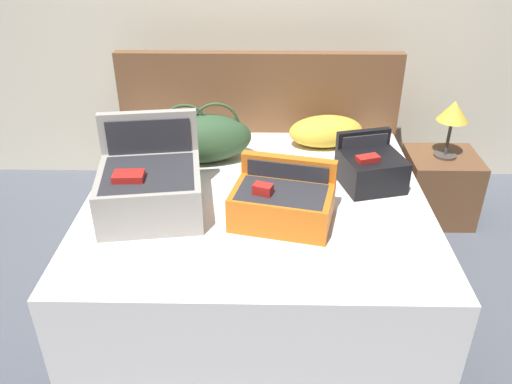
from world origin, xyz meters
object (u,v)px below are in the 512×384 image
(bed, at_px, (256,234))
(hard_case_medium, at_px, (282,202))
(hard_case_small, at_px, (371,168))
(duffel_bag, at_px, (201,138))
(table_lamp, at_px, (453,114))
(hard_case_large, at_px, (150,186))
(pillow_near_headboard, at_px, (326,131))
(nightstand, at_px, (439,187))

(bed, xyz_separation_m, hard_case_medium, (0.13, -0.23, 0.35))
(hard_case_small, relative_size, duffel_bag, 0.60)
(hard_case_medium, bearing_deg, table_lamp, 50.95)
(bed, relative_size, hard_case_large, 3.20)
(bed, distance_m, hard_case_large, 0.67)
(hard_case_medium, distance_m, duffel_bag, 0.80)
(hard_case_large, xyz_separation_m, hard_case_small, (1.15, 0.29, -0.04))
(duffel_bag, bearing_deg, bed, -51.20)
(hard_case_small, height_order, pillow_near_headboard, hard_case_small)
(hard_case_medium, height_order, duffel_bag, duffel_bag)
(hard_case_small, distance_m, nightstand, 0.81)
(bed, height_order, hard_case_small, hard_case_small)
(duffel_bag, xyz_separation_m, table_lamp, (1.52, 0.17, 0.09))
(hard_case_small, height_order, table_lamp, table_lamp)
(bed, relative_size, nightstand, 4.02)
(table_lamp, bearing_deg, duffel_bag, -173.45)
(hard_case_medium, bearing_deg, duffel_bag, 138.61)
(hard_case_small, distance_m, pillow_near_headboard, 0.54)
(hard_case_medium, xyz_separation_m, hard_case_small, (0.49, 0.37, -0.00))
(nightstand, bearing_deg, pillow_near_headboard, 175.63)
(duffel_bag, height_order, pillow_near_headboard, duffel_bag)
(bed, bearing_deg, hard_case_small, 12.62)
(hard_case_small, height_order, nightstand, hard_case_small)
(hard_case_large, distance_m, duffel_bag, 0.60)
(duffel_bag, relative_size, nightstand, 1.40)
(nightstand, distance_m, table_lamp, 0.51)
(hard_case_small, distance_m, table_lamp, 0.73)
(duffel_bag, height_order, table_lamp, duffel_bag)
(hard_case_large, relative_size, table_lamp, 1.54)
(hard_case_medium, bearing_deg, hard_case_small, 49.96)
(hard_case_small, xyz_separation_m, pillow_near_headboard, (-0.20, 0.51, -0.01))
(table_lamp, bearing_deg, hard_case_large, -156.55)
(pillow_near_headboard, distance_m, table_lamp, 0.77)
(hard_case_large, relative_size, duffel_bag, 0.89)
(bed, xyz_separation_m, hard_case_large, (-0.53, -0.15, 0.39))
(duffel_bag, bearing_deg, hard_case_large, -108.70)
(bed, height_order, nightstand, bed)
(pillow_near_headboard, distance_m, nightstand, 0.84)
(hard_case_large, distance_m, hard_case_medium, 0.66)
(hard_case_medium, relative_size, hard_case_small, 1.43)
(hard_case_medium, xyz_separation_m, duffel_bag, (-0.46, 0.65, 0.04))
(hard_case_large, bearing_deg, bed, 7.84)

